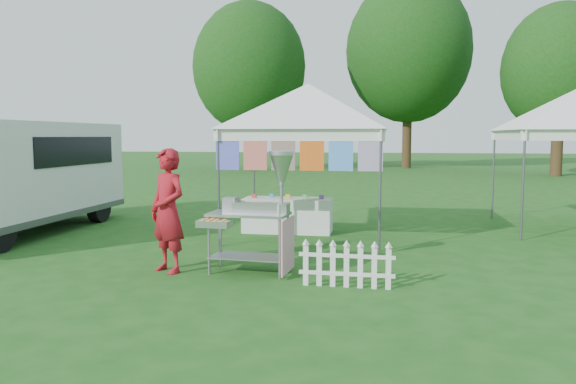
# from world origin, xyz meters

# --- Properties ---
(ground) EXTENTS (120.00, 120.00, 0.00)m
(ground) POSITION_xyz_m (0.00, 0.00, 0.00)
(ground) COLOR #1A4F16
(ground) RESTS_ON ground
(canopy_main) EXTENTS (4.24, 4.24, 3.45)m
(canopy_main) POSITION_xyz_m (0.00, 3.49, 2.99)
(canopy_main) COLOR #59595E
(canopy_main) RESTS_ON ground
(tree_left) EXTENTS (6.40, 6.40, 9.53)m
(tree_left) POSITION_xyz_m (-6.00, 24.00, 5.83)
(tree_left) COLOR #392814
(tree_left) RESTS_ON ground
(tree_mid) EXTENTS (7.60, 7.60, 11.52)m
(tree_mid) POSITION_xyz_m (3.00, 28.00, 7.14)
(tree_mid) COLOR #392814
(tree_mid) RESTS_ON ground
(tree_right) EXTENTS (5.60, 5.60, 8.42)m
(tree_right) POSITION_xyz_m (10.00, 22.00, 5.18)
(tree_right) COLOR #392814
(tree_right) RESTS_ON ground
(donut_cart) EXTENTS (1.32, 0.82, 1.77)m
(donut_cart) POSITION_xyz_m (-0.26, 0.24, 1.04)
(donut_cart) COLOR gray
(donut_cart) RESTS_ON ground
(vendor) EXTENTS (0.79, 0.71, 1.80)m
(vendor) POSITION_xyz_m (-1.61, 0.12, 0.90)
(vendor) COLOR maroon
(vendor) RESTS_ON ground
(cargo_van) EXTENTS (2.21, 5.44, 2.25)m
(cargo_van) POSITION_xyz_m (-5.91, 2.81, 1.21)
(cargo_van) COLOR silver
(cargo_van) RESTS_ON ground
(picket_fence) EXTENTS (1.26, 0.07, 0.56)m
(picket_fence) POSITION_xyz_m (1.00, -0.31, 0.29)
(picket_fence) COLOR silver
(picket_fence) RESTS_ON ground
(display_table) EXTENTS (1.80, 0.70, 0.70)m
(display_table) POSITION_xyz_m (-0.45, 3.77, 0.35)
(display_table) COLOR white
(display_table) RESTS_ON ground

